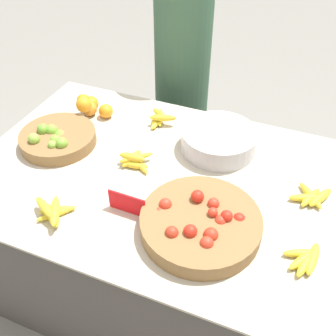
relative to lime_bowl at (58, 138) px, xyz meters
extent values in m
plane|color=gray|center=(0.56, -0.02, -0.81)|extent=(12.00, 12.00, 0.00)
cube|color=#4C4742|center=(0.56, -0.02, -0.43)|extent=(1.63, 1.05, 0.76)
cube|color=#BCB29E|center=(0.56, -0.02, -0.04)|extent=(1.70, 1.09, 0.01)
cylinder|color=olive|center=(0.00, 0.00, 0.00)|extent=(0.35, 0.35, 0.06)
sphere|color=#6BA333|center=(0.00, 0.01, -0.01)|extent=(0.05, 0.05, 0.05)
sphere|color=#7AB238|center=(0.01, 0.02, 0.00)|extent=(0.04, 0.04, 0.04)
sphere|color=#89BC42|center=(0.04, -0.08, 0.03)|extent=(0.04, 0.04, 0.04)
sphere|color=#7AB238|center=(-0.03, 0.01, 0.03)|extent=(0.05, 0.05, 0.05)
sphere|color=#6BA333|center=(-0.07, -0.01, 0.04)|extent=(0.05, 0.05, 0.05)
sphere|color=#6BA333|center=(-0.03, 0.01, 0.01)|extent=(0.05, 0.05, 0.05)
sphere|color=#6BA333|center=(0.06, -0.04, 0.01)|extent=(0.04, 0.04, 0.04)
sphere|color=#7AB238|center=(0.07, -0.06, 0.04)|extent=(0.05, 0.05, 0.05)
sphere|color=#6BA333|center=(0.02, 0.10, 0.00)|extent=(0.04, 0.04, 0.04)
sphere|color=#7AB238|center=(0.04, 0.00, -0.01)|extent=(0.05, 0.05, 0.05)
sphere|color=#6BA333|center=(0.01, -0.02, 0.01)|extent=(0.04, 0.04, 0.04)
sphere|color=#89BC42|center=(-0.06, -0.09, 0.04)|extent=(0.05, 0.05, 0.05)
sphere|color=#7AB238|center=(0.01, 0.01, 0.01)|extent=(0.05, 0.05, 0.05)
sphere|color=#7AB238|center=(-0.04, -0.01, 0.00)|extent=(0.05, 0.05, 0.05)
sphere|color=#7AB238|center=(0.01, -0.03, 0.01)|extent=(0.05, 0.05, 0.05)
cylinder|color=olive|center=(0.78, -0.24, 0.00)|extent=(0.44, 0.44, 0.07)
sphere|color=red|center=(0.74, -0.16, 0.05)|extent=(0.05, 0.05, 0.05)
sphere|color=red|center=(0.82, -0.21, 0.05)|extent=(0.04, 0.04, 0.04)
sphere|color=red|center=(0.86, -0.30, 0.00)|extent=(0.04, 0.04, 0.04)
sphere|color=red|center=(0.80, -0.17, 0.04)|extent=(0.04, 0.04, 0.04)
sphere|color=red|center=(0.86, -0.17, -0.01)|extent=(0.04, 0.04, 0.04)
sphere|color=red|center=(0.63, -0.26, 0.01)|extent=(0.05, 0.05, 0.05)
sphere|color=red|center=(0.71, -0.35, 0.04)|extent=(0.05, 0.05, 0.05)
sphere|color=red|center=(0.84, -0.30, 0.02)|extent=(0.05, 0.05, 0.05)
sphere|color=red|center=(0.84, -0.34, 0.04)|extent=(0.05, 0.05, 0.05)
sphere|color=red|center=(0.85, -0.23, 0.03)|extent=(0.05, 0.05, 0.05)
sphere|color=red|center=(0.84, -0.31, 0.04)|extent=(0.05, 0.05, 0.05)
sphere|color=red|center=(0.87, -0.21, 0.04)|extent=(0.04, 0.04, 0.04)
sphere|color=red|center=(0.77, -0.32, 0.04)|extent=(0.05, 0.05, 0.05)
sphere|color=red|center=(0.64, -0.23, 0.04)|extent=(0.05, 0.05, 0.05)
sphere|color=red|center=(0.84, -0.22, -0.01)|extent=(0.04, 0.04, 0.04)
sphere|color=red|center=(0.83, -0.21, 0.00)|extent=(0.05, 0.05, 0.05)
sphere|color=red|center=(0.91, -0.19, 0.02)|extent=(0.05, 0.05, 0.05)
sphere|color=orange|center=(-0.01, 0.32, 0.00)|extent=(0.07, 0.07, 0.07)
sphere|color=orange|center=(-0.01, 0.31, 0.01)|extent=(0.08, 0.08, 0.08)
sphere|color=orange|center=(0.01, 0.27, 0.00)|extent=(0.07, 0.07, 0.07)
sphere|color=orange|center=(0.10, 0.28, 0.00)|extent=(0.07, 0.07, 0.07)
sphere|color=orange|center=(-0.02, 0.27, 0.05)|extent=(0.07, 0.07, 0.07)
sphere|color=orange|center=(0.02, 0.22, 0.06)|extent=(0.08, 0.08, 0.08)
cylinder|color=#B7B7BF|center=(0.70, 0.25, 0.02)|extent=(0.34, 0.34, 0.10)
cube|color=red|center=(0.49, -0.26, 0.01)|extent=(0.15, 0.01, 0.09)
ellipsoid|color=yellow|center=(1.15, -0.24, -0.02)|extent=(0.11, 0.14, 0.03)
ellipsoid|color=yellow|center=(1.14, -0.22, -0.02)|extent=(0.13, 0.08, 0.03)
ellipsoid|color=yellow|center=(1.18, -0.23, -0.02)|extent=(0.05, 0.15, 0.03)
ellipsoid|color=yellow|center=(1.16, -0.26, -0.02)|extent=(0.07, 0.14, 0.03)
ellipsoid|color=yellow|center=(0.37, 0.01, -0.02)|extent=(0.06, 0.13, 0.03)
ellipsoid|color=yellow|center=(0.41, -0.02, -0.02)|extent=(0.12, 0.05, 0.03)
ellipsoid|color=yellow|center=(0.43, -0.01, -0.02)|extent=(0.12, 0.10, 0.03)
ellipsoid|color=yellow|center=(0.40, 0.01, 0.00)|extent=(0.13, 0.13, 0.03)
ellipsoid|color=yellow|center=(0.39, -0.01, 0.01)|extent=(0.12, 0.04, 0.03)
ellipsoid|color=yellow|center=(0.35, 0.32, -0.02)|extent=(0.07, 0.12, 0.03)
ellipsoid|color=yellow|center=(0.36, 0.36, -0.02)|extent=(0.08, 0.15, 0.03)
ellipsoid|color=yellow|center=(0.37, 0.36, -0.02)|extent=(0.08, 0.14, 0.03)
ellipsoid|color=yellow|center=(0.37, 0.32, -0.02)|extent=(0.04, 0.13, 0.03)
ellipsoid|color=yellow|center=(0.39, 0.33, 0.01)|extent=(0.14, 0.08, 0.03)
ellipsoid|color=yellow|center=(0.37, 0.36, 0.01)|extent=(0.12, 0.09, 0.03)
ellipsoid|color=yellow|center=(1.14, 0.07, -0.02)|extent=(0.08, 0.13, 0.03)
ellipsoid|color=yellow|center=(1.13, 0.08, -0.02)|extent=(0.12, 0.14, 0.03)
ellipsoid|color=yellow|center=(1.17, 0.08, -0.02)|extent=(0.10, 0.14, 0.04)
ellipsoid|color=yellow|center=(1.12, 0.06, -0.02)|extent=(0.15, 0.09, 0.03)
ellipsoid|color=yellow|center=(0.24, -0.39, -0.02)|extent=(0.11, 0.09, 0.04)
ellipsoid|color=yellow|center=(0.25, -0.41, -0.02)|extent=(0.11, 0.10, 0.04)
ellipsoid|color=yellow|center=(0.25, -0.37, -0.02)|extent=(0.13, 0.10, 0.03)
ellipsoid|color=yellow|center=(0.25, -0.39, -0.02)|extent=(0.12, 0.13, 0.03)
ellipsoid|color=yellow|center=(0.22, -0.40, 0.01)|extent=(0.14, 0.10, 0.03)
ellipsoid|color=yellow|center=(0.26, -0.40, 0.01)|extent=(0.11, 0.15, 0.03)
cylinder|color=#385B42|center=(0.29, 0.87, -0.08)|extent=(0.33, 0.33, 1.46)
camera|label=1|loc=(1.03, -1.16, 1.09)|focal=42.00mm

